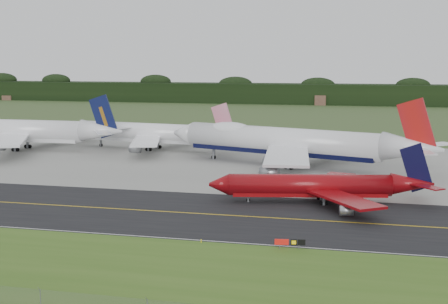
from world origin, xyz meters
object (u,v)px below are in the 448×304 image
jet_ba_747 (290,142)px  taxiway_sign (290,242)px  jet_navy_gold (20,131)px  jet_star_tail (153,133)px  jet_red_737 (322,186)px

jet_ba_747 → taxiway_sign: (8.95, -68.02, -5.17)m
jet_navy_gold → jet_star_tail: jet_navy_gold is taller
jet_ba_747 → jet_star_tail: (-43.12, 20.31, -1.35)m
jet_red_737 → jet_star_tail: bearing=133.0°
jet_star_tail → taxiway_sign: 102.61m
jet_ba_747 → taxiway_sign: size_ratio=16.59×
jet_navy_gold → taxiway_sign: size_ratio=15.17×
jet_ba_747 → jet_navy_gold: 81.55m
jet_red_737 → jet_navy_gold: (-91.81, 48.81, 2.37)m
taxiway_sign → jet_red_737: bearing=86.1°
jet_ba_747 → jet_red_737: (11.01, -37.81, -3.07)m
jet_red_737 → jet_star_tail: 79.43m
jet_star_tail → taxiway_sign: (52.07, -88.33, -3.82)m
jet_star_tail → taxiway_sign: bearing=-59.5°
jet_ba_747 → jet_navy_gold: size_ratio=1.09×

